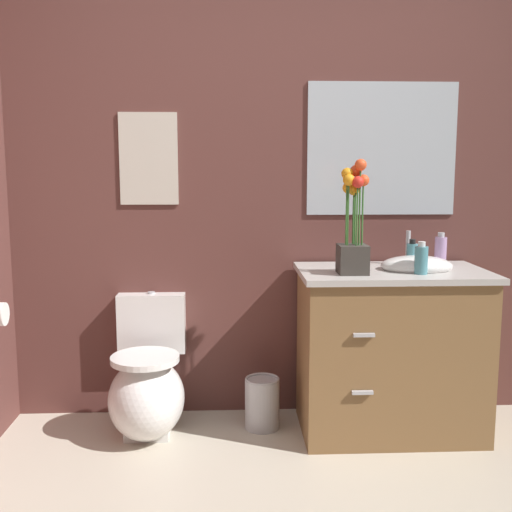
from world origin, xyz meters
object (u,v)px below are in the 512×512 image
Objects in this scene: trash_bin at (262,403)px; lotion_bottle at (440,251)px; hand_wash_bottle at (421,259)px; wall_poster at (149,159)px; soap_bottle at (412,255)px; wall_mirror at (382,149)px; toilet at (148,387)px; flower_vase at (353,232)px; vanity_cabinet at (391,349)px.

lotion_bottle is at bearing 4.05° from trash_bin.
hand_wash_bottle reaches higher than trash_bin.
soap_bottle is at bearing -9.23° from wall_poster.
wall_mirror reaches higher than wall_poster.
flower_vase is at bearing -7.12° from toilet.
toilet is 1.51m from hand_wash_bottle.
lotion_bottle is at bearing 3.70° from toilet.
soap_bottle is at bearing -62.01° from wall_mirror.
vanity_cabinet reaches higher than toilet.
flower_vase is at bearing -21.25° from wall_poster.
soap_bottle is 0.59m from wall_mirror.
vanity_cabinet is 7.05× the size of soap_bottle.
toilet is at bearing -178.01° from soap_bottle.
flower_vase is 0.35m from hand_wash_bottle.
wall_poster is 1.24m from wall_mirror.
hand_wash_bottle is (0.33, -0.02, -0.13)m from flower_vase.
soap_bottle is 0.84× the size of lotion_bottle.
wall_mirror is (1.24, 0.27, 1.21)m from toilet.
wall_poster is at bearing 90.00° from toilet.
toilet is 0.60m from trash_bin.
toilet is 1.26m from vanity_cabinet.
hand_wash_bottle is (-0.18, -0.25, -0.01)m from lotion_bottle.
trash_bin is (-0.43, 0.16, -0.91)m from flower_vase.
wall_mirror reaches higher than hand_wash_bottle.
hand_wash_bottle is at bearing -17.34° from wall_poster.
vanity_cabinet is 3.77× the size of trash_bin.
wall_poster reaches higher than lotion_bottle.
wall_mirror reaches higher than trash_bin.
soap_bottle is 1.09m from trash_bin.
toilet is 4.39× the size of hand_wash_bottle.
hand_wash_bottle is at bearing -13.66° from trash_bin.
toilet is at bearing 173.58° from hand_wash_bottle.
vanity_cabinet is at bearing -155.96° from lotion_bottle.
wall_poster reaches higher than trash_bin.
flower_vase reaches higher than soap_bottle.
flower_vase is 0.68× the size of wall_mirror.
wall_mirror reaches higher than toilet.
trash_bin is 1.41m from wall_poster.
flower_vase is 3.77× the size of soap_bottle.
toilet is 1.30m from flower_vase.
wall_mirror reaches higher than soap_bottle.
wall_mirror is at bearing 60.19° from flower_vase.
flower_vase reaches higher than lotion_bottle.
lotion_bottle is (0.28, 0.12, 0.49)m from vanity_cabinet.
lotion_bottle is 0.22× the size of wall_mirror.
toilet is at bearing 172.88° from flower_vase.
soap_bottle is at bearing 1.99° from toilet.
soap_bottle is 0.93× the size of hand_wash_bottle.
vanity_cabinet reaches higher than soap_bottle.
wall_mirror is (-0.10, 0.42, 0.53)m from hand_wash_bottle.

